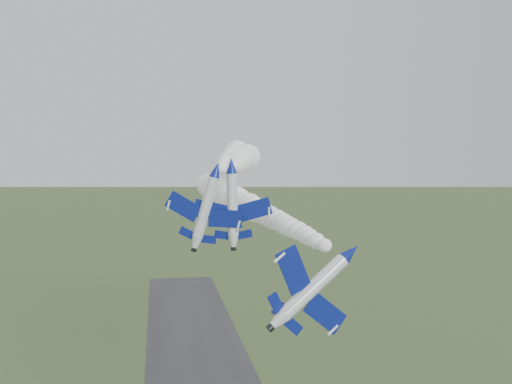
% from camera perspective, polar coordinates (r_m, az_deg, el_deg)
% --- Properties ---
extents(jet_lead, '(7.69, 14.29, 9.46)m').
position_cam_1_polar(jet_lead, '(67.19, 9.50, -5.97)').
color(jet_lead, silver).
extents(smoke_trail_jet_lead, '(19.14, 65.15, 5.39)m').
position_cam_1_polar(smoke_trail_jet_lead, '(100.20, -0.53, -1.52)').
color(smoke_trail_jet_lead, white).
extents(jet_pair_left, '(11.09, 13.51, 4.22)m').
position_cam_1_polar(jet_pair_left, '(81.96, -3.98, 2.28)').
color(jet_pair_left, silver).
extents(smoke_trail_jet_pair_left, '(20.30, 69.35, 5.34)m').
position_cam_1_polar(smoke_trail_jet_pair_left, '(120.15, -2.41, 3.51)').
color(smoke_trail_jet_pair_left, white).
extents(jet_pair_right, '(11.46, 13.56, 3.35)m').
position_cam_1_polar(jet_pair_right, '(82.38, -2.48, 2.68)').
color(jet_pair_right, silver).
extents(smoke_trail_jet_pair_right, '(14.65, 56.67, 5.98)m').
position_cam_1_polar(smoke_trail_jet_pair_right, '(113.61, -1.53, 3.20)').
color(smoke_trail_jet_pair_right, white).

